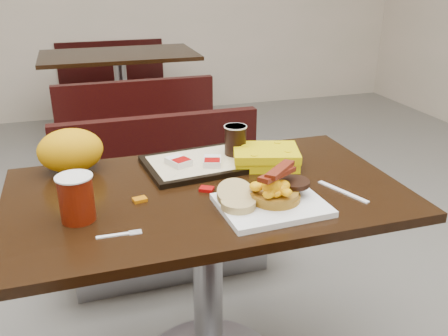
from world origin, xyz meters
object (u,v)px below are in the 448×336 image
object	(u,v)px
fork	(113,235)
coffee_cup_far	(235,140)
paper_bag	(70,151)
platter	(272,205)
pancake_stack	(275,194)
coffee_cup_near	(76,198)
table_near	(208,289)
hashbrown_sleeve_right	(212,161)
tray	(202,163)
hashbrown_sleeve_left	(178,161)
knife	(343,192)
bench_far_s	(134,127)
bench_near_n	(168,203)
clamshell	(266,157)
bench_far_n	(114,83)
table_far	(123,100)

from	to	relation	value
fork	coffee_cup_far	xyz separation A→B (m)	(0.47, 0.41, 0.07)
coffee_cup_far	paper_bag	world-z (taller)	paper_bag
platter	pancake_stack	size ratio (longest dim) A/B	2.01
coffee_cup_near	table_near	bearing A→B (deg)	12.25
fork	hashbrown_sleeve_right	size ratio (longest dim) A/B	1.46
platter	pancake_stack	xyz separation A→B (m)	(0.02, 0.02, 0.02)
tray	hashbrown_sleeve_left	bearing A→B (deg)	179.79
fork	tray	xyz separation A→B (m)	(0.34, 0.39, 0.01)
coffee_cup_far	paper_bag	distance (m)	0.56
table_near	platter	bearing A→B (deg)	-50.30
pancake_stack	knife	world-z (taller)	pancake_stack
bench_far_s	hashbrown_sleeve_left	xyz separation A→B (m)	(-0.05, -1.72, 0.42)
paper_bag	platter	bearing A→B (deg)	-39.77
platter	hashbrown_sleeve_right	bearing A→B (deg)	101.70
knife	coffee_cup_far	size ratio (longest dim) A/B	1.78
bench_near_n	paper_bag	size ratio (longest dim) A/B	4.72
hashbrown_sleeve_right	coffee_cup_far	bearing A→B (deg)	50.33
coffee_cup_far	clamshell	bearing A→B (deg)	-46.78
bench_near_n	coffee_cup_near	world-z (taller)	coffee_cup_near
tray	fork	bearing A→B (deg)	-137.41
table_near	bench_near_n	bearing A→B (deg)	90.00
pancake_stack	bench_far_s	bearing A→B (deg)	94.44
bench_far_s	coffee_cup_far	size ratio (longest dim) A/B	9.62
bench_far_s	fork	xyz separation A→B (m)	(-0.30, -2.10, 0.39)
coffee_cup_near	tray	xyz separation A→B (m)	(0.41, 0.27, -0.06)
bench_far_s	clamshell	bearing A→B (deg)	-82.07
knife	paper_bag	xyz separation A→B (m)	(-0.78, 0.41, 0.07)
bench_far_n	paper_bag	size ratio (longest dim) A/B	4.72
tray	paper_bag	bearing A→B (deg)	162.75
platter	coffee_cup_far	xyz separation A→B (m)	(0.02, 0.39, 0.06)
bench_near_n	coffee_cup_far	size ratio (longest dim) A/B	9.62
table_near	paper_bag	xyz separation A→B (m)	(-0.39, 0.27, 0.45)
coffee_cup_near	hashbrown_sleeve_left	size ratio (longest dim) A/B	1.58
coffee_cup_near	platter	bearing A→B (deg)	-9.88
table_near	fork	distance (m)	0.52
hashbrown_sleeve_left	tray	bearing A→B (deg)	-17.70
pancake_stack	paper_bag	distance (m)	0.70
platter	hashbrown_sleeve_right	xyz separation A→B (m)	(-0.08, 0.32, 0.02)
platter	clamshell	size ratio (longest dim) A/B	1.34
knife	platter	bearing A→B (deg)	-103.50
platter	hashbrown_sleeve_right	size ratio (longest dim) A/B	3.73
bench_near_n	clamshell	size ratio (longest dim) A/B	4.55
table_near	bench_far_n	size ratio (longest dim) A/B	1.20
bench_near_n	hashbrown_sleeve_left	bearing A→B (deg)	-95.25
bench_near_n	paper_bag	distance (m)	0.74
table_near	coffee_cup_far	distance (m)	0.52
bench_far_n	clamshell	world-z (taller)	clamshell
table_far	hashbrown_sleeve_left	size ratio (longest dim) A/B	14.74
hashbrown_sleeve_left	bench_near_n	bearing A→B (deg)	60.96
tray	clamshell	xyz separation A→B (m)	(0.21, -0.06, 0.02)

